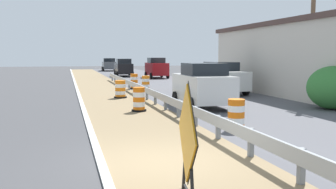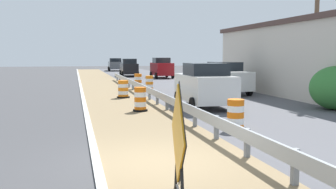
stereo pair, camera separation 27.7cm
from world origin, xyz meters
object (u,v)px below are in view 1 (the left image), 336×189
(traffic_barrel_nearest, at_px, (236,116))
(traffic_barrel_farther, at_px, (134,82))
(warning_sign_diamond, at_px, (187,138))
(car_trailing_near_lane, at_px, (222,78))
(traffic_barrel_far, at_px, (146,84))
(car_lead_near_lane, at_px, (109,65))
(traffic_barrel_close, at_px, (139,100))
(utility_pole_near, at_px, (313,25))
(car_mid_far_lane, at_px, (157,68))
(car_lead_far_lane, at_px, (124,67))
(traffic_barrel_mid, at_px, (120,90))
(car_trailing_far_lane, at_px, (203,85))

(traffic_barrel_nearest, height_order, traffic_barrel_farther, traffic_barrel_farther)
(warning_sign_diamond, distance_m, car_trailing_near_lane, 18.41)
(traffic_barrel_far, distance_m, car_lead_near_lane, 34.72)
(traffic_barrel_close, bearing_deg, utility_pole_near, 10.84)
(car_mid_far_lane, bearing_deg, car_trailing_near_lane, 0.41)
(car_lead_far_lane, distance_m, utility_pole_near, 27.37)
(car_lead_near_lane, relative_size, car_lead_far_lane, 1.00)
(traffic_barrel_nearest, bearing_deg, car_lead_far_lane, 88.02)
(car_lead_near_lane, bearing_deg, traffic_barrel_mid, 176.50)
(car_mid_far_lane, bearing_deg, traffic_barrel_far, -16.35)
(traffic_barrel_mid, xyz_separation_m, car_trailing_far_lane, (3.23, -4.93, 0.59))
(car_lead_far_lane, bearing_deg, warning_sign_diamond, 175.53)
(warning_sign_diamond, relative_size, car_mid_far_lane, 0.50)
(traffic_barrel_far, relative_size, traffic_barrel_farther, 0.93)
(traffic_barrel_mid, relative_size, car_mid_far_lane, 0.25)
(car_lead_near_lane, bearing_deg, car_trailing_near_lane, -173.63)
(car_lead_near_lane, height_order, car_mid_far_lane, car_mid_far_lane)
(warning_sign_diamond, distance_m, car_mid_far_lane, 35.18)
(car_trailing_near_lane, bearing_deg, traffic_barrel_nearest, -22.81)
(car_lead_near_lane, xyz_separation_m, car_trailing_far_lane, (-0.36, -44.04, 0.04))
(traffic_barrel_farther, xyz_separation_m, car_trailing_far_lane, (1.40, -10.80, 0.55))
(traffic_barrel_mid, relative_size, traffic_barrel_far, 1.00)
(traffic_barrel_far, xyz_separation_m, car_mid_far_lane, (4.11, 14.15, 0.64))
(car_trailing_far_lane, bearing_deg, car_lead_far_lane, 0.56)
(warning_sign_diamond, distance_m, utility_pole_near, 16.78)
(traffic_barrel_mid, height_order, utility_pole_near, utility_pole_near)
(warning_sign_diamond, relative_size, traffic_barrel_mid, 2.00)
(traffic_barrel_far, distance_m, car_mid_far_lane, 14.75)
(warning_sign_diamond, height_order, traffic_barrel_mid, warning_sign_diamond)
(traffic_barrel_close, xyz_separation_m, car_lead_far_lane, (3.47, 28.32, 0.55))
(warning_sign_diamond, relative_size, utility_pole_near, 0.26)
(traffic_barrel_farther, bearing_deg, traffic_barrel_far, -68.69)
(traffic_barrel_far, height_order, car_lead_near_lane, car_lead_near_lane)
(traffic_barrel_far, height_order, traffic_barrel_farther, traffic_barrel_farther)
(car_lead_near_lane, xyz_separation_m, utility_pole_near, (6.45, -42.68, 3.10))
(traffic_barrel_nearest, distance_m, car_mid_far_lane, 29.27)
(car_lead_far_lane, height_order, car_trailing_far_lane, car_trailing_far_lane)
(traffic_barrel_farther, height_order, car_lead_far_lane, car_lead_far_lane)
(warning_sign_diamond, bearing_deg, car_lead_near_lane, -86.50)
(car_trailing_near_lane, xyz_separation_m, car_lead_far_lane, (-3.15, 21.93, 0.02))
(car_lead_far_lane, height_order, car_mid_far_lane, car_mid_far_lane)
(traffic_barrel_mid, height_order, traffic_barrel_farther, traffic_barrel_farther)
(traffic_barrel_nearest, relative_size, traffic_barrel_close, 0.96)
(car_lead_far_lane, xyz_separation_m, utility_pole_near, (6.51, -26.41, 3.08))
(warning_sign_diamond, height_order, traffic_barrel_farther, warning_sign_diamond)
(traffic_barrel_farther, relative_size, car_lead_near_lane, 0.23)
(car_lead_far_lane, distance_m, car_mid_far_lane, 5.22)
(car_trailing_far_lane, bearing_deg, utility_pole_near, -77.51)
(car_lead_far_lane, height_order, utility_pole_near, utility_pole_near)
(car_lead_near_lane, relative_size, utility_pole_near, 0.60)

